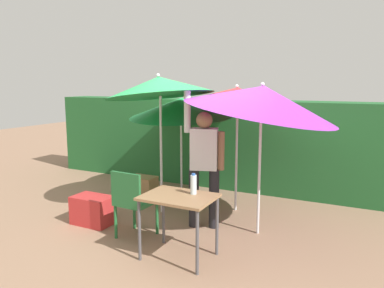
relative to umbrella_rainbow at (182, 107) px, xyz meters
name	(u,v)px	position (x,y,z in m)	size (l,w,h in m)	color
ground_plane	(183,223)	(0.61, -1.12, -1.57)	(24.00, 24.00, 0.00)	#937056
hedge_row	(236,144)	(0.61, 1.05, -0.74)	(8.00, 0.70, 1.66)	#23602D
umbrella_rainbow	(182,107)	(0.00, 0.00, 0.00)	(1.80, 1.82, 1.80)	silver
umbrella_orange	(262,99)	(1.68, -0.97, 0.20)	(2.00, 1.97, 2.13)	silver
umbrella_yellow	(159,86)	(0.10, -0.88, 0.36)	(1.65, 1.63, 2.20)	silver
umbrella_navy	(237,96)	(1.08, -0.25, 0.22)	(1.44, 1.44, 2.02)	silver
person_vendor	(204,161)	(0.94, -1.11, -0.63)	(0.55, 0.32, 1.88)	black
chair_plastic	(133,200)	(0.30, -1.87, -1.06)	(0.46, 0.46, 0.89)	#236633
cooler_box	(93,210)	(-0.51, -1.72, -1.37)	(0.57, 0.36, 0.40)	red
crate_cardboard	(143,188)	(-0.53, -0.44, -1.37)	(0.46, 0.31, 0.40)	#9E7A4C
folding_table	(179,203)	(1.08, -2.08, -0.93)	(0.80, 0.60, 0.73)	#4C4C51
bottle_water	(194,184)	(1.20, -1.95, -0.72)	(0.07, 0.07, 0.24)	silver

